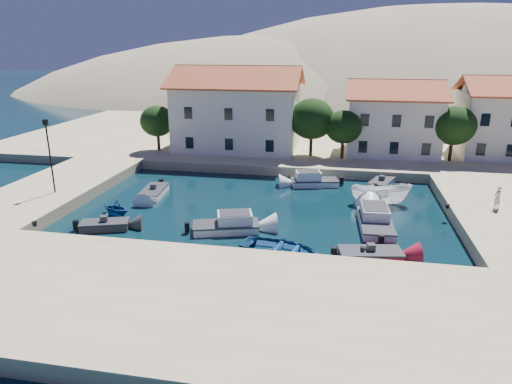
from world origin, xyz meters
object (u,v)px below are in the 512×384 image
(cabin_cruiser_east, at_px, (375,221))
(building_mid, at_px, (393,116))
(building_right, at_px, (504,116))
(cabin_cruiser_south, at_px, (226,225))
(lamppost, at_px, (49,149))
(pedestrian, at_px, (497,198))
(rowboat_south, at_px, (281,255))
(building_left, at_px, (238,107))
(boat_east, at_px, (380,204))

(cabin_cruiser_east, bearing_deg, building_mid, -10.72)
(building_right, relative_size, cabin_cruiser_south, 1.83)
(building_mid, relative_size, lamppost, 1.69)
(pedestrian, bearing_deg, building_mid, -103.06)
(building_right, relative_size, rowboat_south, 1.76)
(rowboat_south, height_order, cabin_cruiser_east, cabin_cruiser_east)
(building_right, bearing_deg, cabin_cruiser_south, -135.33)
(building_left, relative_size, pedestrian, 8.09)
(building_left, xyz_separation_m, building_mid, (18.00, 1.00, -0.71))
(building_right, distance_m, cabin_cruiser_south, 36.33)
(building_left, relative_size, building_mid, 1.40)
(building_right, bearing_deg, cabin_cruiser_east, -123.33)
(building_mid, height_order, rowboat_south, building_mid)
(rowboat_south, relative_size, pedestrian, 2.96)
(building_right, xyz_separation_m, lamppost, (-41.50, -22.00, -0.72))
(building_left, xyz_separation_m, pedestrian, (24.33, -17.43, -4.03))
(building_mid, distance_m, building_right, 12.04)
(building_mid, bearing_deg, boat_east, -97.29)
(building_mid, bearing_deg, pedestrian, -71.05)
(building_mid, height_order, pedestrian, building_mid)
(boat_east, bearing_deg, cabin_cruiser_east, 166.30)
(cabin_cruiser_east, relative_size, boat_east, 1.15)
(building_left, relative_size, cabin_cruiser_east, 2.50)
(lamppost, bearing_deg, rowboat_south, -17.68)
(lamppost, height_order, rowboat_south, lamppost)
(cabin_cruiser_south, height_order, pedestrian, pedestrian)
(building_mid, bearing_deg, lamppost, -144.55)
(boat_east, bearing_deg, cabin_cruiser_south, 119.75)
(cabin_cruiser_south, bearing_deg, building_right, 27.69)
(building_left, bearing_deg, rowboat_south, -71.45)
(building_mid, xyz_separation_m, pedestrian, (6.33, -18.43, -3.31))
(building_left, xyz_separation_m, boat_east, (15.95, -15.03, -5.94))
(rowboat_south, distance_m, cabin_cruiser_east, 8.71)
(cabin_cruiser_south, height_order, rowboat_south, cabin_cruiser_south)
(building_right, height_order, cabin_cruiser_east, building_right)
(cabin_cruiser_south, height_order, cabin_cruiser_east, same)
(building_left, bearing_deg, cabin_cruiser_east, -53.47)
(building_mid, height_order, boat_east, building_mid)
(building_mid, distance_m, pedestrian, 19.77)
(building_right, height_order, cabin_cruiser_south, building_right)
(cabin_cruiser_east, bearing_deg, boat_east, -11.12)
(lamppost, xyz_separation_m, pedestrian, (35.83, 2.57, -2.84))
(cabin_cruiser_south, height_order, boat_east, cabin_cruiser_south)
(building_right, distance_m, boat_east, 22.75)
(building_left, distance_m, boat_east, 22.71)
(rowboat_south, bearing_deg, boat_east, -18.06)
(cabin_cruiser_south, distance_m, pedestrian, 20.81)
(lamppost, xyz_separation_m, cabin_cruiser_south, (15.91, -3.30, -4.28))
(cabin_cruiser_south, xyz_separation_m, cabin_cruiser_east, (10.78, 2.79, 0.00))
(cabin_cruiser_east, distance_m, pedestrian, 9.74)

